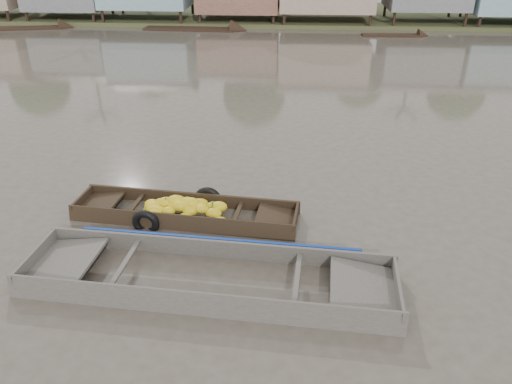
{
  "coord_description": "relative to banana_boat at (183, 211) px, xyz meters",
  "views": [
    {
      "loc": [
        0.16,
        -8.88,
        6.43
      ],
      "look_at": [
        -0.58,
        1.55,
        0.8
      ],
      "focal_mm": 35.0,
      "sensor_mm": 36.0,
      "label": 1
    }
  ],
  "objects": [
    {
      "name": "banana_boat",
      "position": [
        0.0,
        0.0,
        0.0
      ],
      "size": [
        5.66,
        1.86,
        0.78
      ],
      "rotation": [
        0.0,
        0.0,
        -0.1
      ],
      "color": "black",
      "rests_on": "ground"
    },
    {
      "name": "distant_boats",
      "position": [
        15.51,
        22.89,
        0.07
      ],
      "size": [
        46.95,
        13.89,
        1.38
      ],
      "color": "black",
      "rests_on": "ground"
    },
    {
      "name": "ground",
      "position": [
        2.4,
        -1.6,
        -0.16
      ],
      "size": [
        120.0,
        120.0,
        0.0
      ],
      "primitive_type": "plane",
      "color": "#474136",
      "rests_on": "ground"
    },
    {
      "name": "viewer_boat",
      "position": [
        1.07,
        -2.54,
        -0.1
      ],
      "size": [
        7.67,
        2.51,
        0.61
      ],
      "rotation": [
        0.0,
        0.0,
        -0.07
      ],
      "color": "#3D3934",
      "rests_on": "ground"
    }
  ]
}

